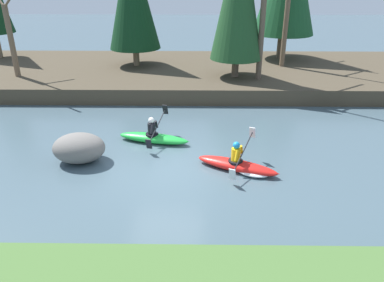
# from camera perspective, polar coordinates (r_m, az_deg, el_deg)

# --- Properties ---
(ground_plane) EXTENTS (90.00, 90.00, 0.00)m
(ground_plane) POSITION_cam_1_polar(r_m,az_deg,el_deg) (12.30, -3.95, -4.39)
(ground_plane) COLOR #425660
(riverbank_far) EXTENTS (44.00, 9.15, 0.78)m
(riverbank_far) POSITION_cam_1_polar(r_m,az_deg,el_deg) (22.24, -1.79, 10.25)
(riverbank_far) COLOR #473D2D
(riverbank_far) RESTS_ON ground
(bare_tree_upstream) EXTENTS (2.68, 2.65, 4.79)m
(bare_tree_upstream) POSITION_cam_1_polar(r_m,az_deg,el_deg) (21.79, -25.93, 14.68)
(bare_tree_upstream) COLOR brown
(bare_tree_upstream) RESTS_ON riverbank_far
(bare_tree_mid_upstream) EXTENTS (4.18, 4.13, 7.63)m
(bare_tree_mid_upstream) POSITION_cam_1_polar(r_m,az_deg,el_deg) (19.41, 10.91, 19.64)
(bare_tree_mid_upstream) COLOR brown
(bare_tree_mid_upstream) RESTS_ON riverbank_far
(bare_tree_mid_downstream) EXTENTS (3.89, 3.85, 7.10)m
(bare_tree_mid_downstream) POSITION_cam_1_polar(r_m,az_deg,el_deg) (22.52, 14.41, 19.36)
(bare_tree_mid_downstream) COLOR brown
(bare_tree_mid_downstream) RESTS_ON riverbank_far
(bare_tree_downstream) EXTENTS (3.30, 3.26, 5.97)m
(bare_tree_downstream) POSITION_cam_1_polar(r_m,az_deg,el_deg) (24.65, 13.68, 18.61)
(bare_tree_downstream) COLOR brown
(bare_tree_downstream) RESTS_ON riverbank_far
(kayaker_lead) EXTENTS (2.71, 1.96, 1.20)m
(kayaker_lead) POSITION_cam_1_polar(r_m,az_deg,el_deg) (12.21, 7.37, -3.72)
(kayaker_lead) COLOR red
(kayaker_lead) RESTS_ON ground
(kayaker_middle) EXTENTS (2.78, 2.05, 1.20)m
(kayaker_middle) POSITION_cam_1_polar(r_m,az_deg,el_deg) (14.14, -5.82, 0.61)
(kayaker_middle) COLOR green
(kayaker_middle) RESTS_ON ground
(boulder_midstream) EXTENTS (1.76, 1.38, 0.99)m
(boulder_midstream) POSITION_cam_1_polar(r_m,az_deg,el_deg) (13.14, -16.85, -1.02)
(boulder_midstream) COLOR slate
(boulder_midstream) RESTS_ON ground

